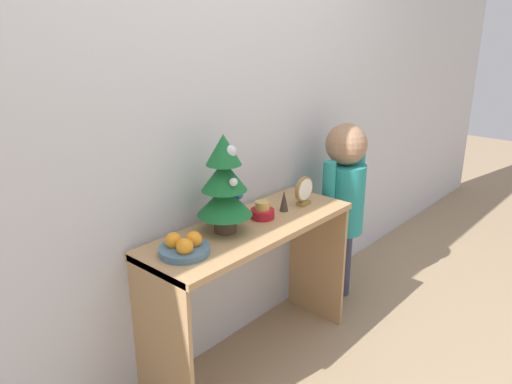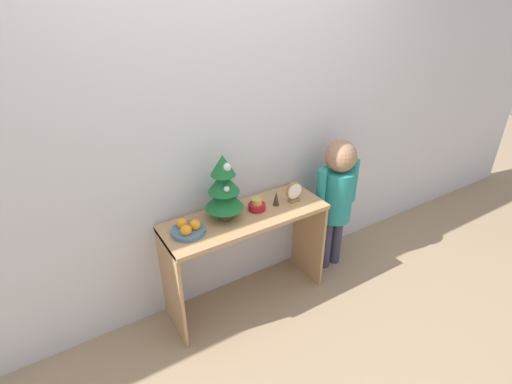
{
  "view_description": "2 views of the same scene",
  "coord_description": "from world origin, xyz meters",
  "px_view_note": "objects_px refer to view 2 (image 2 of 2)",
  "views": [
    {
      "loc": [
        -1.59,
        -1.22,
        1.65
      ],
      "look_at": [
        0.03,
        0.2,
        0.89
      ],
      "focal_mm": 35.0,
      "sensor_mm": 36.0,
      "label": 1
    },
    {
      "loc": [
        -1.11,
        -1.73,
        2.15
      ],
      "look_at": [
        0.08,
        0.19,
        0.89
      ],
      "focal_mm": 28.0,
      "sensor_mm": 36.0,
      "label": 2
    }
  ],
  "objects_px": {
    "fruit_bowl": "(188,229)",
    "figurine": "(276,198)",
    "mini_tree": "(224,187)",
    "desk_clock": "(294,192)",
    "singing_bowl": "(257,205)",
    "child_figure": "(337,191)"
  },
  "relations": [
    {
      "from": "mini_tree",
      "to": "singing_bowl",
      "type": "relative_size",
      "value": 3.87
    },
    {
      "from": "fruit_bowl",
      "to": "child_figure",
      "type": "bearing_deg",
      "value": -0.42
    },
    {
      "from": "figurine",
      "to": "fruit_bowl",
      "type": "bearing_deg",
      "value": 179.54
    },
    {
      "from": "figurine",
      "to": "mini_tree",
      "type": "bearing_deg",
      "value": 173.62
    },
    {
      "from": "child_figure",
      "to": "desk_clock",
      "type": "bearing_deg",
      "value": -177.14
    },
    {
      "from": "mini_tree",
      "to": "fruit_bowl",
      "type": "bearing_deg",
      "value": -172.43
    },
    {
      "from": "fruit_bowl",
      "to": "figurine",
      "type": "height_order",
      "value": "figurine"
    },
    {
      "from": "child_figure",
      "to": "figurine",
      "type": "bearing_deg",
      "value": 179.63
    },
    {
      "from": "singing_bowl",
      "to": "figurine",
      "type": "xyz_separation_m",
      "value": [
        0.14,
        -0.02,
        0.02
      ]
    },
    {
      "from": "mini_tree",
      "to": "child_figure",
      "type": "xyz_separation_m",
      "value": [
        0.93,
        -0.05,
        -0.28
      ]
    },
    {
      "from": "desk_clock",
      "to": "singing_bowl",
      "type": "bearing_deg",
      "value": 170.95
    },
    {
      "from": "mini_tree",
      "to": "desk_clock",
      "type": "relative_size",
      "value": 2.96
    },
    {
      "from": "fruit_bowl",
      "to": "singing_bowl",
      "type": "height_order",
      "value": "fruit_bowl"
    },
    {
      "from": "fruit_bowl",
      "to": "child_figure",
      "type": "xyz_separation_m",
      "value": [
        1.2,
        -0.01,
        -0.08
      ]
    },
    {
      "from": "mini_tree",
      "to": "desk_clock",
      "type": "height_order",
      "value": "mini_tree"
    },
    {
      "from": "figurine",
      "to": "child_figure",
      "type": "relative_size",
      "value": 0.1
    },
    {
      "from": "singing_bowl",
      "to": "desk_clock",
      "type": "xyz_separation_m",
      "value": [
        0.27,
        -0.04,
        0.04
      ]
    },
    {
      "from": "child_figure",
      "to": "mini_tree",
      "type": "bearing_deg",
      "value": 177.21
    },
    {
      "from": "fruit_bowl",
      "to": "child_figure",
      "type": "relative_size",
      "value": 0.19
    },
    {
      "from": "child_figure",
      "to": "fruit_bowl",
      "type": "bearing_deg",
      "value": 179.58
    },
    {
      "from": "fruit_bowl",
      "to": "child_figure",
      "type": "distance_m",
      "value": 1.2
    },
    {
      "from": "fruit_bowl",
      "to": "desk_clock",
      "type": "distance_m",
      "value": 0.78
    }
  ]
}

